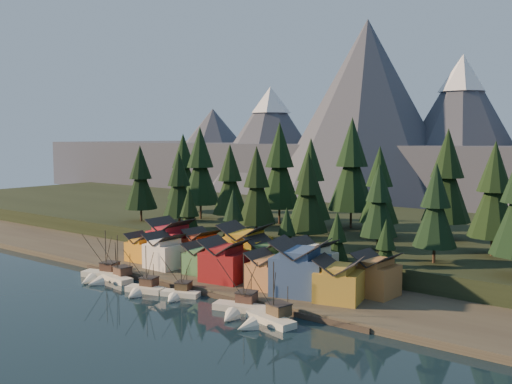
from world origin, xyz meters
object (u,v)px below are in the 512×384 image
Objects in this scene: boat_0 at (101,269)px; house_front_1 at (164,250)px; house_front_0 at (143,246)px; boat_1 at (111,272)px; boat_2 at (142,283)px; boat_5 at (266,312)px; house_back_0 at (171,238)px; boat_3 at (179,288)px; boat_4 at (240,301)px; house_back_1 at (202,245)px.

house_front_1 is (8.42, 12.99, 3.69)m from boat_0.
boat_0 is 1.72× the size of house_front_0.
house_front_0 is at bearing 120.27° from boat_1.
boat_5 is (33.73, -0.17, 0.12)m from boat_2.
boat_1 is 1.13× the size of house_back_0.
boat_3 is 0.99× the size of house_back_0.
boat_4 is at bearing -9.74° from boat_2.
boat_3 is at bearing -172.46° from boat_5.
boat_4 is 46.42m from house_back_0.
boat_5 is 56.36m from house_front_0.
boat_5 reaches higher than boat_1.
boat_0 is at bearing -98.61° from house_back_0.
boat_2 is at bearing -72.60° from house_back_1.
boat_1 is 1.15× the size of boat_3.
boat_0 reaches higher than boat_3.
boat_0 reaches higher than house_front_1.
boat_2 reaches higher than house_front_0.
boat_5 is (47.08, -2.29, 0.09)m from boat_1.
boat_1 is at bearing -103.11° from house_back_1.
boat_0 is 26.30m from boat_3.
boat_1 reaches higher than boat_3.
boat_2 is at bearing 169.48° from boat_4.
boat_4 is at bearing -20.27° from house_front_1.
boat_2 is 1.33× the size of house_back_1.
boat_3 is (21.88, 0.46, -0.24)m from boat_1.
boat_4 is (25.60, 2.24, -0.01)m from boat_2.
boat_4 is 8.48m from boat_5.
house_back_1 is (-39.99, 25.81, 3.63)m from boat_5.
boat_4 is 1.50× the size of house_back_1.
house_back_1 reaches higher than boat_3.
house_back_0 reaches higher than house_front_0.
house_front_0 is at bearing -144.85° from house_back_1.
house_back_0 reaches higher than boat_0.
boat_4 reaches higher than house_back_1.
boat_0 is at bearing 164.25° from boat_4.
boat_3 is (8.52, 2.58, -0.21)m from boat_2.
boat_1 is 1.41× the size of house_front_1.
house_front_1 is 10.70m from house_back_1.
boat_3 reaches higher than house_front_0.
boat_1 is at bearing -169.01° from boat_5.
boat_5 is 1.69× the size of house_front_0.
boat_4 is 1.02× the size of boat_5.
house_front_0 is at bearing 132.42° from boat_3.
house_back_1 reaches higher than house_front_1.
house_front_1 is at bearing 80.76° from boat_1.
boat_2 is 33.73m from boat_5.
house_front_0 is 0.87× the size of house_back_1.
boat_1 is at bearing -18.16° from boat_0.
boat_0 is 1.20× the size of house_back_0.
boat_3 is at bearing -29.70° from house_front_0.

